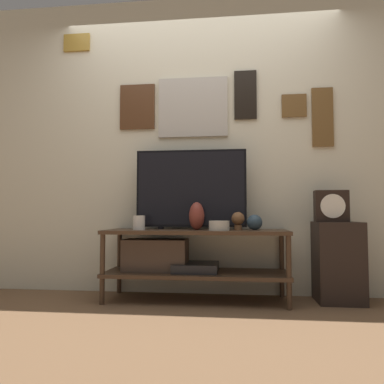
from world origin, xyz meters
The scene contains 11 objects.
ground_plane centered at (0.00, 0.00, 0.00)m, with size 12.00×12.00×0.00m, color brown.
wall_back centered at (0.00, 0.58, 1.36)m, with size 6.40×0.08×2.70m.
media_console centered at (-0.13, 0.28, 0.36)m, with size 1.48×0.49×0.57m.
television centered at (-0.05, 0.39, 0.92)m, with size 0.94×0.05×0.68m.
vase_urn_stoneware centered at (0.01, 0.26, 0.68)m, with size 0.12×0.14×0.23m.
vase_wide_bowl centered at (0.20, 0.17, 0.61)m, with size 0.16×0.16×0.08m.
vase_round_glass centered at (0.48, 0.28, 0.63)m, with size 0.12×0.12×0.12m.
candle_jar centered at (-0.46, 0.22, 0.63)m, with size 0.10×0.10×0.12m.
decorative_bust centered at (0.34, 0.29, 0.65)m, with size 0.11×0.11×0.15m.
side_table centered at (1.13, 0.36, 0.32)m, with size 0.35×0.35×0.64m.
mantel_clock centered at (1.09, 0.33, 0.76)m, with size 0.26×0.11×0.25m.
Camera 1 is at (0.33, -2.77, 0.70)m, focal length 35.00 mm.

